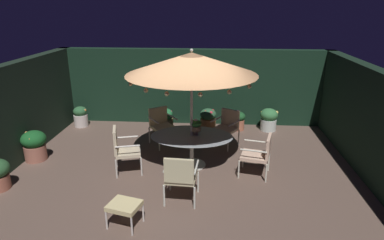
% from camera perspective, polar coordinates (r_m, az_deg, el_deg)
% --- Properties ---
extents(ground_plane, '(8.18, 7.11, 0.02)m').
position_cam_1_polar(ground_plane, '(7.44, -1.51, -9.08)').
color(ground_plane, brown).
extents(hedge_backdrop_rear, '(8.18, 0.30, 2.27)m').
position_cam_1_polar(hedge_backdrop_rear, '(10.23, 0.32, 5.72)').
color(hedge_backdrop_rear, black).
rests_on(hedge_backdrop_rear, ground_plane).
extents(hedge_backdrop_left, '(0.30, 7.11, 2.27)m').
position_cam_1_polar(hedge_backdrop_left, '(8.33, -29.67, 0.01)').
color(hedge_backdrop_left, black).
rests_on(hedge_backdrop_left, ground_plane).
extents(hedge_backdrop_right, '(0.30, 7.11, 2.27)m').
position_cam_1_polar(hedge_backdrop_right, '(7.67, 29.18, -1.39)').
color(hedge_backdrop_right, black).
rests_on(hedge_backdrop_right, ground_plane).
extents(patio_dining_table, '(1.85, 1.32, 0.74)m').
position_cam_1_polar(patio_dining_table, '(7.51, -0.06, -3.62)').
color(patio_dining_table, silver).
rests_on(patio_dining_table, ground_plane).
extents(patio_umbrella, '(2.78, 2.78, 2.65)m').
position_cam_1_polar(patio_umbrella, '(7.02, -0.07, 9.60)').
color(patio_umbrella, silver).
rests_on(patio_umbrella, ground_plane).
extents(centerpiece_planter, '(0.26, 0.26, 0.37)m').
position_cam_1_polar(centerpiece_planter, '(7.44, 0.64, -0.95)').
color(centerpiece_planter, tan).
rests_on(centerpiece_planter, patio_dining_table).
extents(patio_chair_north, '(0.69, 0.68, 1.03)m').
position_cam_1_polar(patio_chair_north, '(7.39, -11.75, -4.62)').
color(patio_chair_north, silver).
rests_on(patio_chair_north, ground_plane).
extents(patio_chair_northeast, '(0.62, 0.64, 0.96)m').
position_cam_1_polar(patio_chair_northeast, '(6.17, -1.96, -9.37)').
color(patio_chair_northeast, silver).
rests_on(patio_chair_northeast, ground_plane).
extents(patio_chair_east, '(0.72, 0.68, 0.92)m').
position_cam_1_polar(patio_chair_east, '(7.26, 11.46, -5.50)').
color(patio_chair_east, silver).
rests_on(patio_chair_east, ground_plane).
extents(patio_chair_southeast, '(0.78, 0.78, 0.93)m').
position_cam_1_polar(patio_chair_southeast, '(8.70, 5.97, -0.90)').
color(patio_chair_southeast, silver).
rests_on(patio_chair_southeast, ground_plane).
extents(patio_chair_south, '(0.82, 0.83, 0.95)m').
position_cam_1_polar(patio_chair_south, '(8.77, -5.25, -0.59)').
color(patio_chair_south, silver).
rests_on(patio_chair_south, ground_plane).
extents(ottoman_footrest, '(0.59, 0.54, 0.42)m').
position_cam_1_polar(ottoman_footrest, '(5.78, -11.48, -14.25)').
color(ottoman_footrest, silver).
rests_on(ottoman_footrest, ground_plane).
extents(potted_plant_right_far, '(0.41, 0.41, 0.61)m').
position_cam_1_polar(potted_plant_right_far, '(10.62, -18.48, 0.61)').
color(potted_plant_right_far, beige).
rests_on(potted_plant_right_far, ground_plane).
extents(potted_plant_left_far, '(0.57, 0.57, 0.72)m').
position_cam_1_polar(potted_plant_left_far, '(8.70, -25.32, -3.82)').
color(potted_plant_left_far, '#A0604E').
rests_on(potted_plant_left_far, ground_plane).
extents(potted_plant_front_corner, '(0.47, 0.47, 0.63)m').
position_cam_1_polar(potted_plant_front_corner, '(9.83, 2.76, 0.23)').
color(potted_plant_front_corner, '#A76E3E').
rests_on(potted_plant_front_corner, ground_plane).
extents(potted_plant_back_center, '(0.51, 0.51, 0.66)m').
position_cam_1_polar(potted_plant_back_center, '(9.99, 12.96, 0.19)').
color(potted_plant_back_center, silver).
rests_on(potted_plant_back_center, ground_plane).
extents(potted_plant_back_right, '(0.38, 0.38, 0.56)m').
position_cam_1_polar(potted_plant_back_right, '(9.88, 7.96, -0.00)').
color(potted_plant_back_right, '#AF6449').
rests_on(potted_plant_back_right, ground_plane).
extents(potted_plant_right_near, '(0.51, 0.51, 0.61)m').
position_cam_1_polar(potted_plant_right_near, '(9.95, -4.69, 0.27)').
color(potted_plant_right_near, olive).
rests_on(potted_plant_right_near, ground_plane).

